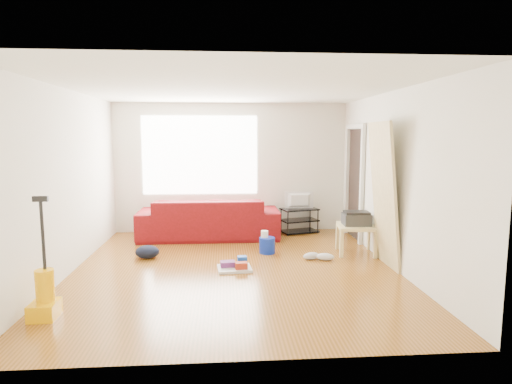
{
  "coord_description": "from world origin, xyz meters",
  "views": [
    {
      "loc": [
        -0.14,
        -5.85,
        1.86
      ],
      "look_at": [
        0.35,
        0.6,
        1.02
      ],
      "focal_mm": 30.0,
      "sensor_mm": 36.0,
      "label": 1
    }
  ],
  "objects": [
    {
      "name": "bucket",
      "position": [
        0.54,
        0.8,
        0.0
      ],
      "size": [
        0.33,
        0.33,
        0.26
      ],
      "primitive_type": "cylinder",
      "rotation": [
        0.0,
        0.0,
        0.38
      ],
      "color": "#0C25A0",
      "rests_on": "ground"
    },
    {
      "name": "tv",
      "position": [
        1.31,
        2.22,
        0.64
      ],
      "size": [
        0.56,
        0.07,
        0.32
      ],
      "primitive_type": "imported",
      "rotation": [
        0.0,
        0.0,
        3.14
      ],
      "color": "black",
      "rests_on": "tv_stand"
    },
    {
      "name": "tv_stand",
      "position": [
        1.31,
        2.22,
        0.25
      ],
      "size": [
        0.77,
        0.56,
        0.48
      ],
      "rotation": [
        0.0,
        0.0,
        0.26
      ],
      "color": "black",
      "rests_on": "ground"
    },
    {
      "name": "door_panel",
      "position": [
        2.13,
        0.02,
        0.0
      ],
      "size": [
        0.26,
        0.83,
        2.07
      ],
      "primitive_type": "cube",
      "rotation": [
        0.0,
        -0.1,
        0.0
      ],
      "color": "tan",
      "rests_on": "ground"
    },
    {
      "name": "sofa",
      "position": [
        -0.42,
        1.95,
        0.0
      ],
      "size": [
        2.55,
        1.0,
        0.75
      ],
      "primitive_type": "imported",
      "rotation": [
        0.0,
        0.0,
        3.14
      ],
      "color": "#510A0A",
      "rests_on": "ground"
    },
    {
      "name": "toilet_paper",
      "position": [
        0.5,
        0.83,
        0.18
      ],
      "size": [
        0.12,
        0.12,
        0.11
      ],
      "primitive_type": "cylinder",
      "color": "white",
      "rests_on": "bucket"
    },
    {
      "name": "sneakers",
      "position": [
        1.27,
        0.36,
        0.06
      ],
      "size": [
        0.5,
        0.25,
        0.11
      ],
      "rotation": [
        0.0,
        0.0,
        -0.09
      ],
      "color": "silver",
      "rests_on": "ground"
    },
    {
      "name": "backpack",
      "position": [
        -1.33,
        0.65,
        0.0
      ],
      "size": [
        0.39,
        0.32,
        0.2
      ],
      "primitive_type": "ellipsoid",
      "rotation": [
        0.0,
        0.0,
        -0.08
      ],
      "color": "black",
      "rests_on": "ground"
    },
    {
      "name": "vacuum",
      "position": [
        -2.0,
        -1.46,
        0.23
      ],
      "size": [
        0.27,
        0.31,
        1.26
      ],
      "rotation": [
        0.0,
        0.0,
        0.02
      ],
      "color": "#F6AB00",
      "rests_on": "ground"
    },
    {
      "name": "room",
      "position": [
        0.07,
        0.15,
        1.25
      ],
      "size": [
        4.51,
        5.01,
        2.51
      ],
      "color": "brown",
      "rests_on": "ground"
    },
    {
      "name": "printer",
      "position": [
        1.95,
        0.68,
        0.57
      ],
      "size": [
        0.44,
        0.34,
        0.22
      ],
      "rotation": [
        0.0,
        0.0,
        -0.06
      ],
      "color": "#2C2C2C",
      "rests_on": "side_table"
    },
    {
      "name": "side_table",
      "position": [
        1.95,
        0.68,
        0.39
      ],
      "size": [
        0.64,
        0.64,
        0.46
      ],
      "rotation": [
        0.0,
        0.0,
        -0.15
      ],
      "color": "tan",
      "rests_on": "ground"
    },
    {
      "name": "cleaning_tray",
      "position": [
        0.01,
        -0.02,
        0.05
      ],
      "size": [
        0.49,
        0.41,
        0.17
      ],
      "rotation": [
        0.0,
        0.0,
        0.08
      ],
      "color": "silver",
      "rests_on": "ground"
    }
  ]
}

